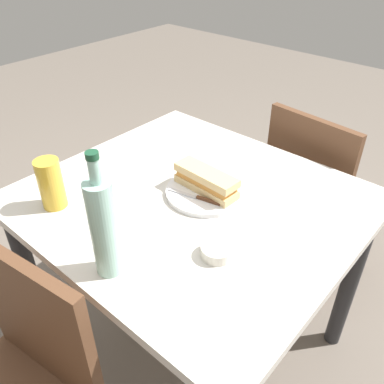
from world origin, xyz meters
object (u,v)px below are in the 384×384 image
Objects in this scene: baguette_sandwich_near at (206,181)px; plate_near at (206,192)px; water_bottle at (104,227)px; olive_bowl at (217,251)px; chair_near at (315,190)px; knife_near at (197,198)px; dining_table at (192,226)px; beer_glass at (51,184)px.

plate_near is at bearing 90.00° from baguette_sandwich_near.
olive_bowl is (-0.17, -0.21, -0.12)m from water_bottle.
baguette_sandwich_near is at bearing 79.45° from chair_near.
plate_near is at bearing -44.51° from olive_bowl.
knife_near is (0.10, 0.66, 0.27)m from chair_near.
knife_near is at bearing 159.09° from dining_table.
knife_near is 0.43m from beer_glass.
water_bottle is at bearing 97.67° from dining_table.
chair_near is 0.72m from knife_near.
chair_near is 0.68m from baguette_sandwich_near.
knife_near is 0.37m from water_bottle.
baguette_sandwich_near is 0.28m from olive_bowl.
dining_table is 0.46m from beer_glass.
knife_near reaches higher than dining_table.
plate_near is 0.04m from baguette_sandwich_near.
chair_near is 4.74× the size of knife_near.
beer_glass is at bearing 46.79° from dining_table.
beer_glass is at bearing 66.30° from chair_near.
dining_table is 0.45m from water_bottle.
chair_near reaches higher than plate_near.
olive_bowl is at bearing 96.14° from chair_near.
baguette_sandwich_near reaches higher than knife_near.
olive_bowl is (-0.22, 0.15, 0.13)m from dining_table.
knife_near is (-0.01, 0.05, 0.01)m from plate_near.
baguette_sandwich_near is 1.40× the size of beer_glass.
water_bottle is (-0.03, 0.41, 0.13)m from plate_near.
dining_table is 0.30m from olive_bowl.
water_bottle reaches higher than beer_glass.
water_bottle reaches higher than baguette_sandwich_near.
dining_table is at bearing 65.46° from baguette_sandwich_near.
water_bottle reaches higher than dining_table.
chair_near is 1.08m from beer_glass.
beer_glass is (0.33, -0.06, -0.06)m from water_bottle.
water_bottle is (-0.03, 0.41, 0.09)m from baguette_sandwich_near.
dining_table is 1.16× the size of chair_near.
olive_bowl is at bearing 135.49° from plate_near.
dining_table is 0.13m from plate_near.
beer_glass is at bearing 16.81° from olive_bowl.
water_bottle is (-0.05, 0.36, 0.25)m from dining_table.
chair_near is 0.84m from olive_bowl.
chair_near reaches higher than dining_table.
chair_near is 0.66m from plate_near.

